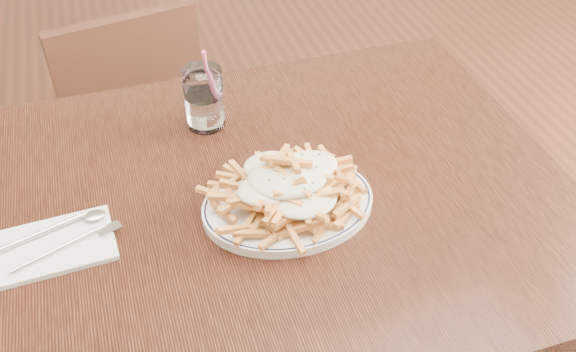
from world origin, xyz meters
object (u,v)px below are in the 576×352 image
object	(u,v)px
table	(220,237)
chair_far	(131,118)
loaded_fries	(288,182)
fries_plate	(288,204)
water_glass	(204,101)

from	to	relation	value
table	chair_far	distance (m)	0.77
table	loaded_fries	size ratio (longest dim) A/B	4.06
fries_plate	water_glass	distance (m)	0.28
table	water_glass	xyz separation A→B (m)	(0.03, 0.22, 0.13)
chair_far	fries_plate	world-z (taller)	chair_far
table	chair_far	size ratio (longest dim) A/B	1.53
table	fries_plate	distance (m)	0.15
table	water_glass	size ratio (longest dim) A/B	7.48
chair_far	loaded_fries	distance (m)	0.88
chair_far	loaded_fries	size ratio (longest dim) A/B	2.66
table	fries_plate	bearing A→B (deg)	-22.20
loaded_fries	water_glass	xyz separation A→B (m)	(-0.08, 0.27, -0.01)
chair_far	water_glass	xyz separation A→B (m)	(0.13, -0.51, 0.36)
table	fries_plate	xyz separation A→B (m)	(0.11, -0.04, 0.09)
chair_far	water_glass	bearing A→B (deg)	-75.61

